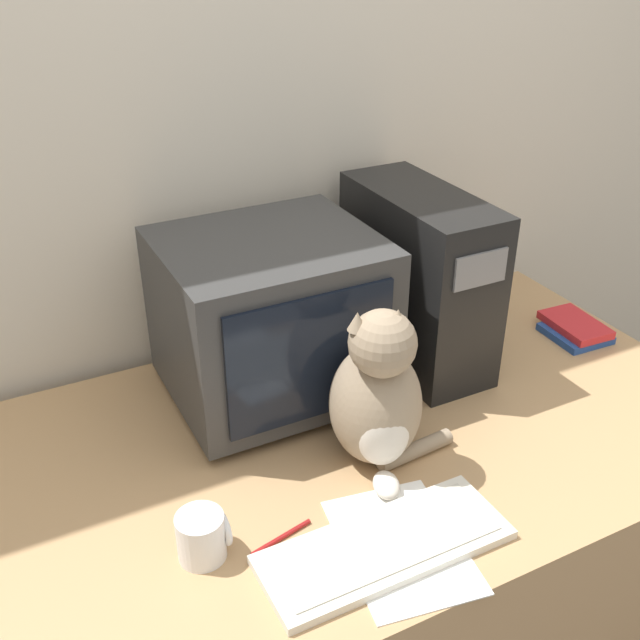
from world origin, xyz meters
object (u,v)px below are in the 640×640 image
at_px(keyboard, 385,546).
at_px(pen, 281,538).
at_px(crt_monitor, 271,318).
at_px(book_stack, 575,329).
at_px(cat, 378,397).
at_px(mug, 203,536).
at_px(computer_tower, 417,277).

bearing_deg(keyboard, pen, 144.71).
height_order(crt_monitor, keyboard, crt_monitor).
distance_m(book_stack, pen, 1.04).
relative_size(cat, mug, 3.94).
height_order(pen, mug, mug).
distance_m(computer_tower, book_stack, 0.49).
distance_m(computer_tower, keyboard, 0.71).
bearing_deg(mug, computer_tower, 29.89).
xyz_separation_m(crt_monitor, cat, (0.09, -0.32, -0.05)).
bearing_deg(mug, keyboard, -25.42).
relative_size(keyboard, book_stack, 2.50).
xyz_separation_m(keyboard, cat, (0.11, 0.23, 0.14)).
xyz_separation_m(computer_tower, cat, (-0.30, -0.32, -0.06)).
distance_m(cat, mug, 0.43).
height_order(book_stack, mug, mug).
relative_size(computer_tower, keyboard, 0.99).
xyz_separation_m(crt_monitor, book_stack, (0.82, -0.13, -0.18)).
bearing_deg(pen, keyboard, -35.29).
bearing_deg(computer_tower, cat, -133.45).
distance_m(keyboard, mug, 0.32).
distance_m(crt_monitor, cat, 0.33).
bearing_deg(pen, book_stack, 17.11).
xyz_separation_m(computer_tower, mug, (-0.70, -0.40, -0.17)).
xyz_separation_m(crt_monitor, mug, (-0.31, -0.40, -0.16)).
relative_size(computer_tower, pen, 3.50).
height_order(keyboard, mug, mug).
relative_size(book_stack, pen, 1.41).
bearing_deg(book_stack, cat, -165.42).
xyz_separation_m(book_stack, mug, (-1.13, -0.28, 0.03)).
distance_m(cat, pen, 0.33).
height_order(crt_monitor, cat, crt_monitor).
bearing_deg(computer_tower, pen, -142.62).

